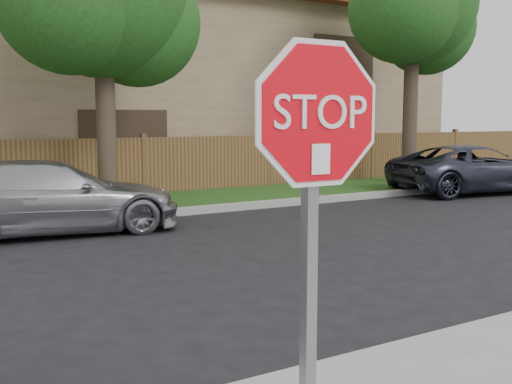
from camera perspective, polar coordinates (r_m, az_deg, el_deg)
far_curb at (r=12.30m, az=-22.96°, el=-3.07°), size 70.00×0.30×0.15m
tree_right at (r=19.41m, az=15.10°, el=17.09°), size 4.80×3.90×8.20m
stop_sign at (r=2.99m, az=5.66°, el=1.27°), size 1.01×0.13×2.55m
sedan_right at (r=11.61m, az=-18.92°, el=-0.45°), size 4.85×2.37×1.36m
sedan_far_right at (r=18.04m, az=20.07°, el=2.07°), size 5.18×3.03×1.36m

